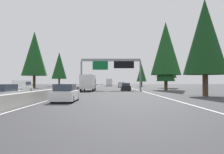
{
  "coord_description": "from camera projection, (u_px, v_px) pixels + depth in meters",
  "views": [
    {
      "loc": [
        -3.61,
        -5.78,
        1.62
      ],
      "look_at": [
        45.1,
        -6.08,
        2.68
      ],
      "focal_mm": 38.81,
      "sensor_mm": 36.0,
      "label": 1
    }
  ],
  "objects": [
    {
      "name": "conifer_right_foreground",
      "position": [
        205.0,
        37.0,
        28.3
      ],
      "size": [
        5.04,
        5.04,
        11.45
      ],
      "color": "#4C3823",
      "rests_on": "ground"
    },
    {
      "name": "conifer_right_mid",
      "position": [
        166.0,
        48.0,
        50.54
      ],
      "size": [
        6.29,
        6.29,
        14.29
      ],
      "color": "#4C3823",
      "rests_on": "ground"
    },
    {
      "name": "minivan_distant_a",
      "position": [
        121.0,
        84.0,
        77.0
      ],
      "size": [
        5.0,
        1.95,
        1.69
      ],
      "color": "silver",
      "rests_on": "ground"
    },
    {
      "name": "conifer_left_mid",
      "position": [
        34.0,
        54.0,
        67.64
      ],
      "size": [
        6.99,
        6.99,
        15.89
      ],
      "color": "#4C3823",
      "rests_on": "ground"
    },
    {
      "name": "oncoming_far",
      "position": [
        3.0,
        94.0,
        19.06
      ],
      "size": [
        4.4,
        1.8,
        1.47
      ],
      "rotation": [
        0.0,
        0.0,
        3.14
      ],
      "color": "white",
      "rests_on": "ground"
    },
    {
      "name": "conifer_right_near",
      "position": [
        166.0,
        65.0,
        49.29
      ],
      "size": [
        3.69,
        3.69,
        8.38
      ],
      "color": "#4C3823",
      "rests_on": "ground"
    },
    {
      "name": "ground_plane",
      "position": [
        89.0,
        88.0,
        63.53
      ],
      "size": [
        320.0,
        320.0,
        0.0
      ],
      "primitive_type": "plane",
      "color": "#38383A"
    },
    {
      "name": "conifer_left_far",
      "position": [
        59.0,
        66.0,
        98.2
      ],
      "size": [
        6.11,
        6.11,
        13.88
      ],
      "color": "#4C3823",
      "rests_on": "ground"
    },
    {
      "name": "box_truck_far_left",
      "position": [
        88.0,
        82.0,
        45.06
      ],
      "size": [
        8.5,
        2.4,
        2.95
      ],
      "color": "white",
      "rests_on": "ground"
    },
    {
      "name": "shoulder_stripe_median",
      "position": [
        92.0,
        88.0,
        73.53
      ],
      "size": [
        160.0,
        0.16,
        0.01
      ],
      "primitive_type": "cube",
      "color": "silver",
      "rests_on": "ground"
    },
    {
      "name": "median_barrier",
      "position": [
        93.0,
        86.0,
        83.53
      ],
      "size": [
        180.0,
        0.56,
        0.9
      ],
      "primitive_type": "cube",
      "color": "#ADAAA3",
      "rests_on": "ground"
    },
    {
      "name": "sedan_near_center",
      "position": [
        126.0,
        87.0,
        47.93
      ],
      "size": [
        4.4,
        1.8,
        1.47
      ],
      "color": "black",
      "rests_on": "ground"
    },
    {
      "name": "conifer_right_far",
      "position": [
        166.0,
        60.0,
        68.84
      ],
      "size": [
        5.68,
        5.68,
        12.91
      ],
      "color": "#4C3823",
      "rests_on": "ground"
    },
    {
      "name": "sedan_far_right",
      "position": [
        65.0,
        93.0,
        20.21
      ],
      "size": [
        4.4,
        1.8,
        1.47
      ],
      "color": "white",
      "rests_on": "ground"
    },
    {
      "name": "sedan_mid_left",
      "position": [
        110.0,
        84.0,
        126.41
      ],
      "size": [
        4.4,
        1.8,
        1.47
      ],
      "color": "#1E4793",
      "rests_on": "ground"
    },
    {
      "name": "oncoming_near",
      "position": [
        20.0,
        87.0,
        32.7
      ],
      "size": [
        5.6,
        2.0,
        1.86
      ],
      "rotation": [
        0.0,
        0.0,
        3.14
      ],
      "color": "white",
      "rests_on": "ground"
    },
    {
      "name": "bus_mid_right",
      "position": [
        109.0,
        82.0,
        105.53
      ],
      "size": [
        11.5,
        2.55,
        3.1
      ],
      "color": "white",
      "rests_on": "ground"
    },
    {
      "name": "shoulder_stripe_right",
      "position": [
        129.0,
        88.0,
        73.6
      ],
      "size": [
        160.0,
        0.16,
        0.01
      ],
      "primitive_type": "cube",
      "color": "silver",
      "rests_on": "ground"
    },
    {
      "name": "sign_gantry_overhead",
      "position": [
        112.0,
        65.0,
        50.4
      ],
      "size": [
        0.5,
        12.68,
        6.53
      ],
      "color": "gray",
      "rests_on": "ground"
    },
    {
      "name": "conifer_right_distant",
      "position": [
        141.0,
        73.0,
        92.31
      ],
      "size": [
        3.83,
        3.83,
        8.71
      ],
      "color": "#4C3823",
      "rests_on": "ground"
    }
  ]
}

